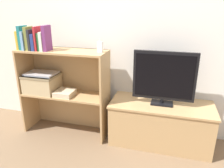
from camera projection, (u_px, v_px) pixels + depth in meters
name	position (u px, v px, depth m)	size (l,w,h in m)	color
ground_plane	(108.00, 145.00, 2.33)	(16.00, 16.00, 0.00)	brown
wall_back	(119.00, 26.00, 2.35)	(10.00, 0.05, 2.40)	silver
tv_stand	(160.00, 123.00, 2.32)	(1.05, 0.46, 0.46)	tan
tv	(164.00, 77.00, 2.14)	(0.61, 0.14, 0.55)	black
bookshelf_lower_tier	(69.00, 105.00, 2.58)	(0.97, 0.34, 0.48)	tan
bookshelf_upper_tier	(66.00, 65.00, 2.41)	(0.97, 0.34, 0.49)	tan
book_mustard	(20.00, 40.00, 2.31)	(0.03, 0.13, 0.19)	gold
book_teal	(23.00, 38.00, 2.29)	(0.03, 0.13, 0.25)	#1E7075
book_skyblue	(26.00, 40.00, 2.29)	(0.03, 0.15, 0.19)	#709ECC
book_olive	(29.00, 38.00, 2.27)	(0.04, 0.13, 0.24)	olive
book_charcoal	(32.00, 40.00, 2.27)	(0.03, 0.15, 0.21)	#232328
book_navy	(36.00, 42.00, 2.26)	(0.04, 0.15, 0.17)	navy
book_crimson	(38.00, 38.00, 2.24)	(0.02, 0.15, 0.24)	#B22328
book_forest	(41.00, 42.00, 2.25)	(0.03, 0.12, 0.18)	#286638
book_ivory	(44.00, 41.00, 2.24)	(0.03, 0.14, 0.19)	silver
book_plum	(47.00, 38.00, 2.22)	(0.04, 0.13, 0.26)	#6B2D66
baby_monitor	(100.00, 47.00, 2.17)	(0.05, 0.04, 0.14)	white
storage_basket_left	(42.00, 82.00, 2.47)	(0.36, 0.30, 0.21)	tan
laptop	(41.00, 73.00, 2.44)	(0.34, 0.23, 0.02)	#BCBCC1
magazine_stack	(65.00, 93.00, 2.39)	(0.20, 0.21, 0.05)	beige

